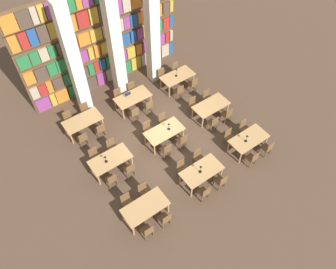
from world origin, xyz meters
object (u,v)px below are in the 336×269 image
(chair_3, at_px, (144,191))
(chair_28, at_px, (134,113))
(chair_16, at_px, (166,150))
(reading_table_5, at_px, (211,106))
(chair_23, at_px, (207,97))
(reading_table_6, at_px, (83,121))
(chair_9, at_px, (229,136))
(chair_33, at_px, (162,76))
(chair_11, at_px, (244,127))
(reading_table_8, at_px, (177,77))
(chair_8, at_px, (252,158))
(chair_4, at_px, (204,192))
(desk_lamp_1, at_px, (247,137))
(chair_34, at_px, (193,84))
(chair_26, at_px, (100,129))
(chair_22, at_px, (227,114))
(chair_19, at_px, (163,120))
(chair_20, at_px, (213,123))
(chair_6, at_px, (221,181))
(desk_lamp_0, at_px, (201,168))
(reading_table_1, at_px, (201,172))
(chair_25, at_px, (69,119))
(reading_table_7, at_px, (133,98))
(chair_32, at_px, (179,91))
(chair_7, at_px, (198,157))
(pillar_center, at_px, (115,47))
(reading_table_3, at_px, (110,160))
(desk_lamp_4, at_px, (176,71))
(chair_13, at_px, (95,156))
(pillar_left, at_px, (74,63))
(laptop, at_px, (127,94))
(reading_table_4, at_px, (164,132))
(chair_2, at_px, (165,219))
(desk_lamp_3, at_px, (169,125))
(chair_5, at_px, (182,167))
(chair_10, at_px, (267,148))
(chair_29, at_px, (119,96))
(chair_12, at_px, (111,179))
(desk_lamp_2, at_px, (105,158))
(chair_14, at_px, (129,169))
(chair_27, at_px, (86,111))
(reading_table_0, at_px, (145,208))
(chair_31, at_px, (132,89))
(chair_24, at_px, (83,138))
(chair_17, at_px, (148,129))
(reading_table_2, at_px, (249,140))
(chair_0, at_px, (148,231))
(pillar_right, at_px, (152,31))

(chair_3, height_order, chair_28, same)
(chair_16, relative_size, reading_table_5, 0.49)
(chair_23, bearing_deg, reading_table_6, -18.78)
(chair_9, relative_size, chair_33, 1.00)
(chair_11, distance_m, reading_table_8, 4.59)
(chair_8, bearing_deg, chair_4, -178.51)
(desk_lamp_1, xyz_separation_m, chair_34, (0.65, 4.58, -0.57))
(desk_lamp_1, height_order, chair_26, desk_lamp_1)
(chair_8, height_order, chair_22, same)
(desk_lamp_1, xyz_separation_m, chair_19, (-2.14, 3.38, -0.57))
(chair_4, distance_m, chair_20, 3.84)
(chair_6, xyz_separation_m, chair_33, (1.83, 6.88, 0.00))
(desk_lamp_0, bearing_deg, chair_34, 54.24)
(reading_table_1, bearing_deg, chair_25, 117.37)
(reading_table_7, relative_size, chair_32, 2.04)
(chair_7, height_order, chair_28, same)
(chair_11, distance_m, chair_19, 3.87)
(pillar_center, distance_m, reading_table_3, 5.39)
(reading_table_3, relative_size, chair_28, 2.04)
(chair_22, xyz_separation_m, desk_lamp_4, (-0.53, 3.48, 0.62))
(chair_9, xyz_separation_m, chair_34, (0.88, 3.80, 0.00))
(reading_table_3, height_order, chair_13, chair_13)
(pillar_left, distance_m, chair_13, 4.22)
(desk_lamp_0, relative_size, laptop, 1.37)
(reading_table_5, bearing_deg, chair_22, -60.93)
(reading_table_4, distance_m, chair_34, 3.81)
(chair_33, bearing_deg, chair_2, 55.63)
(desk_lamp_3, xyz_separation_m, chair_34, (3.04, 2.00, -0.56))
(chair_5, relative_size, chair_10, 1.00)
(chair_13, bearing_deg, pillar_center, -135.56)
(chair_29, distance_m, reading_table_8, 3.30)
(chair_25, bearing_deg, chair_12, 89.85)
(desk_lamp_2, distance_m, chair_32, 5.67)
(chair_14, distance_m, chair_32, 5.33)
(chair_27, distance_m, chair_29, 1.86)
(reading_table_0, relative_size, chair_31, 2.04)
(reading_table_7, bearing_deg, chair_12, -133.12)
(reading_table_0, bearing_deg, chair_24, 94.75)
(reading_table_5, bearing_deg, reading_table_0, -154.61)
(chair_25, xyz_separation_m, chair_32, (5.51, -1.59, 0.00))
(chair_8, bearing_deg, chair_17, 124.46)
(chair_4, distance_m, chair_34, 6.52)
(chair_4, relative_size, chair_11, 1.00)
(chair_11, bearing_deg, reading_table_6, -37.19)
(reading_table_6, bearing_deg, reading_table_2, -43.80)
(chair_0, xyz_separation_m, reading_table_2, (6.06, 0.83, 0.20))
(chair_28, bearing_deg, chair_23, -18.73)
(desk_lamp_1, relative_size, reading_table_3, 0.23)
(pillar_right, relative_size, chair_16, 6.78)
(chair_9, relative_size, reading_table_4, 0.49)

